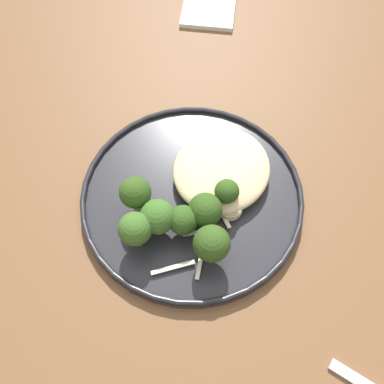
# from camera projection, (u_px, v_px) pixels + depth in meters

# --- Properties ---
(ground) EXTENTS (6.00, 6.00, 0.00)m
(ground) POSITION_uv_depth(u_px,v_px,m) (186.00, 315.00, 1.23)
(ground) COLOR #2D2B28
(wooden_dining_table) EXTENTS (1.40, 1.00, 0.74)m
(wooden_dining_table) POSITION_uv_depth(u_px,v_px,m) (181.00, 212.00, 0.66)
(wooden_dining_table) COLOR brown
(wooden_dining_table) RESTS_ON ground
(dinner_plate) EXTENTS (0.29, 0.29, 0.02)m
(dinner_plate) POSITION_uv_depth(u_px,v_px,m) (192.00, 196.00, 0.57)
(dinner_plate) COLOR #232328
(dinner_plate) RESTS_ON wooden_dining_table
(noodle_bed) EXTENTS (0.13, 0.12, 0.03)m
(noodle_bed) POSITION_uv_depth(u_px,v_px,m) (222.00, 169.00, 0.57)
(noodle_bed) COLOR beige
(noodle_bed) RESTS_ON dinner_plate
(seared_scallop_tilted_round) EXTENTS (0.03, 0.03, 0.01)m
(seared_scallop_tilted_round) POSITION_uv_depth(u_px,v_px,m) (193.00, 157.00, 0.58)
(seared_scallop_tilted_round) COLOR beige
(seared_scallop_tilted_round) RESTS_ON dinner_plate
(seared_scallop_half_hidden) EXTENTS (0.02, 0.02, 0.02)m
(seared_scallop_half_hidden) POSITION_uv_depth(u_px,v_px,m) (229.00, 170.00, 0.57)
(seared_scallop_half_hidden) COLOR #DBB77A
(seared_scallop_half_hidden) RESTS_ON dinner_plate
(seared_scallop_rear_pale) EXTENTS (0.03, 0.03, 0.02)m
(seared_scallop_rear_pale) POSITION_uv_depth(u_px,v_px,m) (245.00, 186.00, 0.56)
(seared_scallop_rear_pale) COLOR beige
(seared_scallop_rear_pale) RESTS_ON dinner_plate
(seared_scallop_tiny_bay) EXTENTS (0.03, 0.03, 0.01)m
(seared_scallop_tiny_bay) POSITION_uv_depth(u_px,v_px,m) (230.00, 208.00, 0.55)
(seared_scallop_tiny_bay) COLOR beige
(seared_scallop_tiny_bay) RESTS_ON dinner_plate
(broccoli_floret_tall_stalk) EXTENTS (0.04, 0.04, 0.06)m
(broccoli_floret_tall_stalk) POSITION_uv_depth(u_px,v_px,m) (212.00, 244.00, 0.49)
(broccoli_floret_tall_stalk) COLOR #89A356
(broccoli_floret_tall_stalk) RESTS_ON dinner_plate
(broccoli_floret_right_tilted) EXTENTS (0.04, 0.04, 0.05)m
(broccoli_floret_right_tilted) POSITION_uv_depth(u_px,v_px,m) (183.00, 221.00, 0.52)
(broccoli_floret_right_tilted) COLOR #7A994C
(broccoli_floret_right_tilted) RESTS_ON dinner_plate
(broccoli_floret_left_leaning) EXTENTS (0.04, 0.04, 0.05)m
(broccoli_floret_left_leaning) POSITION_uv_depth(u_px,v_px,m) (205.00, 210.00, 0.52)
(broccoli_floret_left_leaning) COLOR #89A356
(broccoli_floret_left_leaning) RESTS_ON dinner_plate
(broccoli_floret_near_rim) EXTENTS (0.04, 0.04, 0.06)m
(broccoli_floret_near_rim) POSITION_uv_depth(u_px,v_px,m) (135.00, 229.00, 0.50)
(broccoli_floret_near_rim) COLOR #7A994C
(broccoli_floret_near_rim) RESTS_ON dinner_plate
(broccoli_floret_rear_charred) EXTENTS (0.03, 0.03, 0.05)m
(broccoli_floret_rear_charred) POSITION_uv_depth(u_px,v_px,m) (225.00, 195.00, 0.53)
(broccoli_floret_rear_charred) COLOR #7A994C
(broccoli_floret_rear_charred) RESTS_ON dinner_plate
(broccoli_floret_center_pile) EXTENTS (0.04, 0.04, 0.06)m
(broccoli_floret_center_pile) POSITION_uv_depth(u_px,v_px,m) (158.00, 217.00, 0.51)
(broccoli_floret_center_pile) COLOR #89A356
(broccoli_floret_center_pile) RESTS_ON dinner_plate
(broccoli_floret_beside_noodles) EXTENTS (0.04, 0.04, 0.06)m
(broccoli_floret_beside_noodles) POSITION_uv_depth(u_px,v_px,m) (135.00, 193.00, 0.52)
(broccoli_floret_beside_noodles) COLOR #89A356
(broccoli_floret_beside_noodles) RESTS_ON dinner_plate
(onion_sliver_curled_piece) EXTENTS (0.03, 0.04, 0.00)m
(onion_sliver_curled_piece) POSITION_uv_depth(u_px,v_px,m) (200.00, 232.00, 0.54)
(onion_sliver_curled_piece) COLOR silver
(onion_sliver_curled_piece) RESTS_ON dinner_plate
(onion_sliver_long_sliver) EXTENTS (0.04, 0.04, 0.00)m
(onion_sliver_long_sliver) POSITION_uv_depth(u_px,v_px,m) (173.00, 268.00, 0.51)
(onion_sliver_long_sliver) COLOR silver
(onion_sliver_long_sliver) RESTS_ON dinner_plate
(onion_sliver_short_strip) EXTENTS (0.04, 0.02, 0.00)m
(onion_sliver_short_strip) POSITION_uv_depth(u_px,v_px,m) (200.00, 261.00, 0.52)
(onion_sliver_short_strip) COLOR silver
(onion_sliver_short_strip) RESTS_ON dinner_plate
(onion_sliver_pale_crescent) EXTENTS (0.03, 0.04, 0.00)m
(onion_sliver_pale_crescent) POSITION_uv_depth(u_px,v_px,m) (220.00, 211.00, 0.55)
(onion_sliver_pale_crescent) COLOR silver
(onion_sliver_pale_crescent) RESTS_ON dinner_plate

